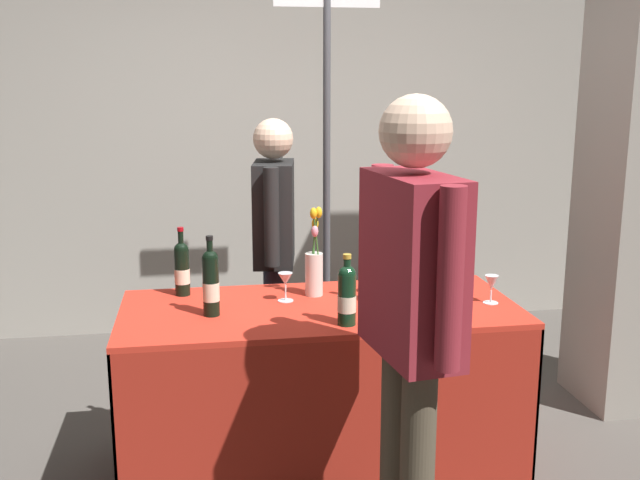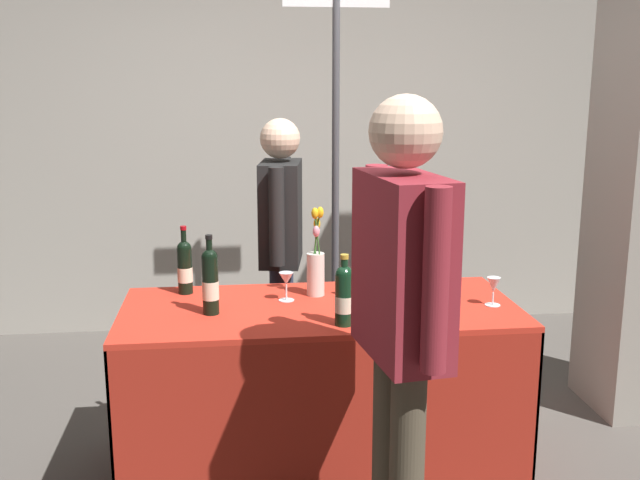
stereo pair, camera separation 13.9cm
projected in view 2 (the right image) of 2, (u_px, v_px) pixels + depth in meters
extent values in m
plane|color=#514C47|center=(320.00, 469.00, 3.46)|extent=(12.00, 12.00, 0.00)
cube|color=#9E998E|center=(284.00, 132.00, 5.24)|extent=(5.66, 0.12, 2.82)
cube|color=red|center=(320.00, 309.00, 3.29)|extent=(1.75, 0.78, 0.02)
cube|color=#A32519|center=(331.00, 431.00, 3.00)|extent=(1.75, 0.01, 0.77)
cube|color=#A32519|center=(311.00, 361.00, 3.75)|extent=(1.75, 0.01, 0.77)
cube|color=#A32519|center=(125.00, 402.00, 3.27)|extent=(0.01, 0.78, 0.77)
cube|color=#A32519|center=(504.00, 383.00, 3.47)|extent=(0.01, 0.78, 0.77)
cylinder|color=black|center=(185.00, 271.00, 3.46)|extent=(0.07, 0.07, 0.22)
sphere|color=black|center=(184.00, 248.00, 3.43)|extent=(0.07, 0.07, 0.07)
cylinder|color=black|center=(184.00, 239.00, 3.43)|extent=(0.03, 0.03, 0.09)
cylinder|color=maroon|center=(183.00, 228.00, 3.41)|extent=(0.03, 0.03, 0.02)
cylinder|color=beige|center=(185.00, 274.00, 3.46)|extent=(0.07, 0.07, 0.07)
cylinder|color=black|center=(444.00, 272.00, 3.39)|extent=(0.08, 0.08, 0.24)
sphere|color=black|center=(445.00, 247.00, 3.36)|extent=(0.07, 0.07, 0.07)
cylinder|color=black|center=(445.00, 240.00, 3.36)|extent=(0.03, 0.03, 0.07)
cylinder|color=maroon|center=(445.00, 230.00, 3.35)|extent=(0.03, 0.03, 0.02)
cylinder|color=beige|center=(443.00, 276.00, 3.39)|extent=(0.08, 0.08, 0.08)
cylinder|color=black|center=(210.00, 286.00, 3.15)|extent=(0.07, 0.07, 0.25)
sphere|color=black|center=(209.00, 257.00, 3.13)|extent=(0.07, 0.07, 0.07)
cylinder|color=black|center=(209.00, 248.00, 3.12)|extent=(0.03, 0.03, 0.08)
cylinder|color=black|center=(209.00, 237.00, 3.11)|extent=(0.03, 0.03, 0.02)
cylinder|color=beige|center=(211.00, 290.00, 3.16)|extent=(0.07, 0.07, 0.08)
cylinder|color=black|center=(380.00, 276.00, 3.30)|extent=(0.07, 0.07, 0.25)
sphere|color=black|center=(380.00, 248.00, 3.27)|extent=(0.06, 0.06, 0.06)
cylinder|color=black|center=(381.00, 238.00, 3.26)|extent=(0.03, 0.03, 0.09)
cylinder|color=#B7932D|center=(381.00, 227.00, 3.25)|extent=(0.03, 0.03, 0.02)
cylinder|color=beige|center=(380.00, 280.00, 3.30)|extent=(0.07, 0.07, 0.08)
cylinder|color=black|center=(344.00, 300.00, 3.01)|extent=(0.07, 0.07, 0.21)
sphere|color=black|center=(344.00, 275.00, 2.99)|extent=(0.07, 0.07, 0.07)
cylinder|color=black|center=(344.00, 267.00, 2.98)|extent=(0.03, 0.03, 0.07)
cylinder|color=#B7932D|center=(344.00, 257.00, 2.97)|extent=(0.03, 0.03, 0.02)
cylinder|color=beige|center=(344.00, 304.00, 3.02)|extent=(0.08, 0.08, 0.07)
cylinder|color=silver|center=(286.00, 300.00, 3.37)|extent=(0.07, 0.07, 0.00)
cylinder|color=silver|center=(286.00, 292.00, 3.36)|extent=(0.01, 0.01, 0.07)
cone|color=silver|center=(286.00, 279.00, 3.35)|extent=(0.07, 0.07, 0.06)
cylinder|color=silver|center=(492.00, 305.00, 3.30)|extent=(0.07, 0.07, 0.00)
cylinder|color=silver|center=(493.00, 299.00, 3.29)|extent=(0.01, 0.01, 0.06)
cone|color=silver|center=(494.00, 285.00, 3.28)|extent=(0.06, 0.06, 0.07)
cylinder|color=silver|center=(382.00, 294.00, 3.46)|extent=(0.06, 0.06, 0.00)
cylinder|color=silver|center=(383.00, 287.00, 3.45)|extent=(0.01, 0.01, 0.07)
cone|color=silver|center=(383.00, 273.00, 3.44)|extent=(0.08, 0.08, 0.06)
cylinder|color=#590C19|center=(383.00, 277.00, 3.44)|extent=(0.04, 0.04, 0.02)
cylinder|color=silver|center=(316.00, 274.00, 3.43)|extent=(0.08, 0.08, 0.20)
cylinder|color=#38722D|center=(314.00, 253.00, 3.40)|extent=(0.02, 0.04, 0.21)
ellipsoid|color=pink|center=(317.00, 231.00, 3.36)|extent=(0.03, 0.03, 0.05)
cylinder|color=#38722D|center=(316.00, 243.00, 3.40)|extent=(0.04, 0.04, 0.29)
ellipsoid|color=gold|center=(320.00, 212.00, 3.35)|extent=(0.03, 0.03, 0.05)
cylinder|color=#38722D|center=(318.00, 245.00, 3.38)|extent=(0.04, 0.01, 0.29)
ellipsoid|color=gold|center=(315.00, 213.00, 3.34)|extent=(0.03, 0.03, 0.05)
cylinder|color=#38722D|center=(316.00, 249.00, 3.41)|extent=(0.02, 0.04, 0.23)
ellipsoid|color=gold|center=(317.00, 224.00, 3.40)|extent=(0.03, 0.03, 0.05)
cylinder|color=#2D3347|center=(283.00, 325.00, 4.26)|extent=(0.12, 0.12, 0.79)
cylinder|color=#2D3347|center=(281.00, 334.00, 4.11)|extent=(0.12, 0.12, 0.79)
cube|color=black|center=(281.00, 213.00, 4.04)|extent=(0.27, 0.42, 0.56)
sphere|color=beige|center=(280.00, 139.00, 3.96)|extent=(0.22, 0.22, 0.22)
cylinder|color=black|center=(285.00, 201.00, 4.27)|extent=(0.08, 0.08, 0.51)
cylinder|color=black|center=(277.00, 217.00, 3.80)|extent=(0.08, 0.08, 0.51)
cylinder|color=#4C4233|center=(389.00, 458.00, 2.69)|extent=(0.12, 0.12, 0.87)
cube|color=maroon|center=(402.00, 267.00, 2.45)|extent=(0.27, 0.48, 0.61)
sphere|color=beige|center=(406.00, 132.00, 2.35)|extent=(0.24, 0.24, 0.24)
cylinder|color=maroon|center=(436.00, 281.00, 2.19)|extent=(0.08, 0.08, 0.57)
cylinder|color=maroon|center=(375.00, 242.00, 2.70)|extent=(0.08, 0.08, 0.57)
cylinder|color=#47474C|center=(335.00, 182.00, 4.36)|extent=(0.04, 0.04, 2.36)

